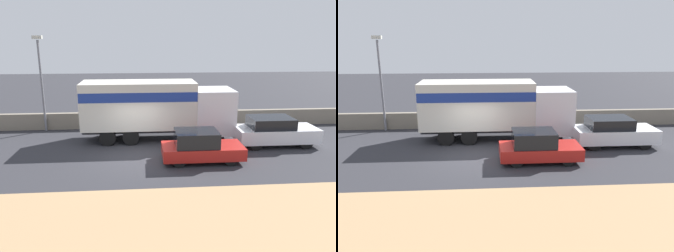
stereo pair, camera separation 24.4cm
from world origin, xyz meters
TOP-DOWN VIEW (x-y plane):
  - ground_plane at (0.00, 0.00)m, footprint 80.00×80.00m
  - dirt_shoulder_foreground at (0.00, -6.67)m, footprint 60.00×6.05m
  - stone_wall_backdrop at (0.00, 5.63)m, footprint 60.00×0.35m
  - street_lamp at (-5.84, 5.30)m, footprint 0.56×0.28m
  - box_truck at (1.05, 2.95)m, footprint 8.56×2.45m
  - car_hatchback at (3.00, -0.74)m, footprint 3.86×1.72m
  - car_sedan_second at (7.47, 1.34)m, footprint 4.40×1.85m

SIDE VIEW (x-z plane):
  - ground_plane at x=0.00m, z-range 0.00..0.00m
  - dirt_shoulder_foreground at x=0.00m, z-range 0.00..0.04m
  - stone_wall_backdrop at x=0.00m, z-range 0.00..1.05m
  - car_hatchback at x=3.00m, z-range -0.03..1.48m
  - car_sedan_second at x=7.47m, z-range 0.00..1.59m
  - box_truck at x=1.05m, z-range 0.29..3.66m
  - street_lamp at x=-5.84m, z-range 0.53..6.39m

